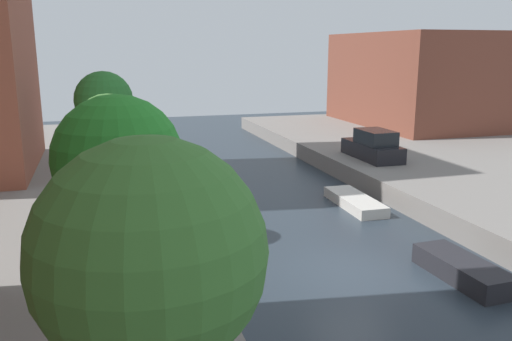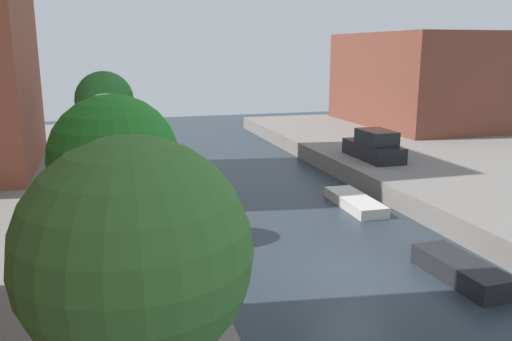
{
  "view_description": "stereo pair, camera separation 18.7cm",
  "coord_description": "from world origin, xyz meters",
  "px_view_note": "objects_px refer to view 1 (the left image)",
  "views": [
    {
      "loc": [
        -7.79,
        -14.57,
        7.18
      ],
      "look_at": [
        -0.79,
        8.4,
        1.6
      ],
      "focal_mm": 36.94,
      "sensor_mm": 36.0,
      "label": 1
    },
    {
      "loc": [
        -7.61,
        -14.62,
        7.18
      ],
      "look_at": [
        -0.79,
        8.4,
        1.6
      ],
      "focal_mm": 36.94,
      "sensor_mm": 36.0,
      "label": 2
    }
  ],
  "objects_px": {
    "moored_boat_right_2": "(463,270)",
    "street_tree_4": "(104,101)",
    "street_tree_2": "(118,160)",
    "moored_boat_right_3": "(355,202)",
    "parked_car": "(373,147)",
    "street_tree_1": "(150,260)",
    "street_tree_3": "(109,128)",
    "low_block_right": "(419,79)"
  },
  "relations": [
    {
      "from": "street_tree_2",
      "to": "moored_boat_right_2",
      "type": "relative_size",
      "value": 1.46
    },
    {
      "from": "moored_boat_right_2",
      "to": "street_tree_4",
      "type": "bearing_deg",
      "value": 125.24
    },
    {
      "from": "low_block_right",
      "to": "moored_boat_right_3",
      "type": "height_order",
      "value": "low_block_right"
    },
    {
      "from": "street_tree_4",
      "to": "moored_boat_right_2",
      "type": "bearing_deg",
      "value": -54.76
    },
    {
      "from": "street_tree_2",
      "to": "moored_boat_right_3",
      "type": "xyz_separation_m",
      "value": [
        10.83,
        8.96,
        -4.45
      ]
    },
    {
      "from": "street_tree_2",
      "to": "parked_car",
      "type": "distance_m",
      "value": 20.66
    },
    {
      "from": "moored_boat_right_2",
      "to": "moored_boat_right_3",
      "type": "distance_m",
      "value": 8.17
    },
    {
      "from": "street_tree_3",
      "to": "parked_car",
      "type": "distance_m",
      "value": 16.46
    },
    {
      "from": "low_block_right",
      "to": "parked_car",
      "type": "height_order",
      "value": "low_block_right"
    },
    {
      "from": "street_tree_3",
      "to": "street_tree_4",
      "type": "distance_m",
      "value": 8.28
    },
    {
      "from": "low_block_right",
      "to": "moored_boat_right_2",
      "type": "bearing_deg",
      "value": -120.66
    },
    {
      "from": "street_tree_2",
      "to": "moored_boat_right_2",
      "type": "height_order",
      "value": "street_tree_2"
    },
    {
      "from": "street_tree_3",
      "to": "parked_car",
      "type": "relative_size",
      "value": 1.06
    },
    {
      "from": "low_block_right",
      "to": "moored_boat_right_3",
      "type": "relative_size",
      "value": 3.45
    },
    {
      "from": "street_tree_2",
      "to": "moored_boat_right_2",
      "type": "bearing_deg",
      "value": 4.41
    },
    {
      "from": "low_block_right",
      "to": "street_tree_2",
      "type": "xyz_separation_m",
      "value": [
        -25.37,
        -26.06,
        -0.01
      ]
    },
    {
      "from": "street_tree_4",
      "to": "moored_boat_right_3",
      "type": "relative_size",
      "value": 1.22
    },
    {
      "from": "low_block_right",
      "to": "parked_car",
      "type": "distance_m",
      "value": 16.23
    },
    {
      "from": "street_tree_1",
      "to": "moored_boat_right_2",
      "type": "relative_size",
      "value": 1.52
    },
    {
      "from": "low_block_right",
      "to": "moored_boat_right_2",
      "type": "xyz_separation_m",
      "value": [
        -14.97,
        -25.26,
        -4.37
      ]
    },
    {
      "from": "street_tree_2",
      "to": "parked_car",
      "type": "bearing_deg",
      "value": 44.2
    },
    {
      "from": "street_tree_1",
      "to": "street_tree_3",
      "type": "relative_size",
      "value": 1.16
    },
    {
      "from": "low_block_right",
      "to": "street_tree_2",
      "type": "bearing_deg",
      "value": -134.24
    },
    {
      "from": "low_block_right",
      "to": "moored_boat_right_2",
      "type": "distance_m",
      "value": 29.68
    },
    {
      "from": "street_tree_2",
      "to": "street_tree_3",
      "type": "relative_size",
      "value": 1.12
    },
    {
      "from": "street_tree_4",
      "to": "street_tree_1",
      "type": "bearing_deg",
      "value": -90.0
    },
    {
      "from": "street_tree_1",
      "to": "moored_boat_right_2",
      "type": "height_order",
      "value": "street_tree_1"
    },
    {
      "from": "street_tree_4",
      "to": "moored_boat_right_2",
      "type": "relative_size",
      "value": 1.43
    },
    {
      "from": "street_tree_3",
      "to": "street_tree_4",
      "type": "relative_size",
      "value": 0.91
    },
    {
      "from": "low_block_right",
      "to": "parked_car",
      "type": "relative_size",
      "value": 3.28
    },
    {
      "from": "street_tree_1",
      "to": "street_tree_4",
      "type": "xyz_separation_m",
      "value": [
        0.0,
        22.77,
        -0.54
      ]
    },
    {
      "from": "street_tree_2",
      "to": "street_tree_4",
      "type": "height_order",
      "value": "street_tree_2"
    },
    {
      "from": "street_tree_4",
      "to": "moored_boat_right_3",
      "type": "height_order",
      "value": "street_tree_4"
    },
    {
      "from": "street_tree_3",
      "to": "low_block_right",
      "type": "bearing_deg",
      "value": 36.54
    },
    {
      "from": "street_tree_3",
      "to": "moored_boat_right_3",
      "type": "bearing_deg",
      "value": 8.94
    },
    {
      "from": "street_tree_1",
      "to": "street_tree_2",
      "type": "xyz_separation_m",
      "value": [
        -0.0,
        7.23,
        -0.46
      ]
    },
    {
      "from": "moored_boat_right_3",
      "to": "street_tree_2",
      "type": "bearing_deg",
      "value": -140.4
    },
    {
      "from": "street_tree_3",
      "to": "moored_boat_right_2",
      "type": "height_order",
      "value": "street_tree_3"
    },
    {
      "from": "street_tree_4",
      "to": "low_block_right",
      "type": "bearing_deg",
      "value": 22.53
    },
    {
      "from": "street_tree_1",
      "to": "moored_boat_right_2",
      "type": "distance_m",
      "value": 14.0
    },
    {
      "from": "street_tree_1",
      "to": "moored_boat_right_3",
      "type": "relative_size",
      "value": 1.29
    },
    {
      "from": "street_tree_2",
      "to": "street_tree_3",
      "type": "distance_m",
      "value": 7.26
    }
  ]
}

